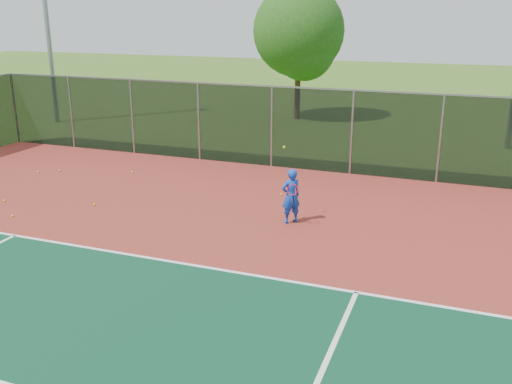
# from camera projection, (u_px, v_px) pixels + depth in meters

# --- Properties ---
(ground) EXTENTS (120.00, 120.00, 0.00)m
(ground) POSITION_uv_depth(u_px,v_px,m) (209.00, 351.00, 9.90)
(ground) COLOR #38611B
(ground) RESTS_ON ground
(court_apron) EXTENTS (30.00, 20.00, 0.02)m
(court_apron) POSITION_uv_depth(u_px,v_px,m) (250.00, 299.00, 11.68)
(court_apron) COLOR maroon
(court_apron) RESTS_ON ground
(fence_back) EXTENTS (30.00, 0.06, 3.03)m
(fence_back) POSITION_uv_depth(u_px,v_px,m) (352.00, 132.00, 20.13)
(fence_back) COLOR black
(fence_back) RESTS_ON court_apron
(tennis_player) EXTENTS (0.66, 0.74, 2.14)m
(tennis_player) POSITION_uv_depth(u_px,v_px,m) (291.00, 196.00, 15.63)
(tennis_player) COLOR #1340B9
(tennis_player) RESTS_ON court_apron
(practice_ball_0) EXTENTS (0.07, 0.07, 0.07)m
(practice_ball_0) POSITION_uv_depth(u_px,v_px,m) (281.00, 194.00, 18.18)
(practice_ball_0) COLOR yellow
(practice_ball_0) RESTS_ON court_apron
(practice_ball_1) EXTENTS (0.07, 0.07, 0.07)m
(practice_ball_1) POSITION_uv_depth(u_px,v_px,m) (4.00, 201.00, 17.55)
(practice_ball_1) COLOR yellow
(practice_ball_1) RESTS_ON court_apron
(practice_ball_2) EXTENTS (0.07, 0.07, 0.07)m
(practice_ball_2) POSITION_uv_depth(u_px,v_px,m) (12.00, 216.00, 16.25)
(practice_ball_2) COLOR yellow
(practice_ball_2) RESTS_ON court_apron
(practice_ball_3) EXTENTS (0.07, 0.07, 0.07)m
(practice_ball_3) POSITION_uv_depth(u_px,v_px,m) (132.00, 172.00, 20.66)
(practice_ball_3) COLOR yellow
(practice_ball_3) RESTS_ON court_apron
(practice_ball_4) EXTENTS (0.07, 0.07, 0.07)m
(practice_ball_4) POSITION_uv_depth(u_px,v_px,m) (60.00, 171.00, 20.85)
(practice_ball_4) COLOR yellow
(practice_ball_4) RESTS_ON court_apron
(practice_ball_5) EXTENTS (0.07, 0.07, 0.07)m
(practice_ball_5) POSITION_uv_depth(u_px,v_px,m) (94.00, 205.00, 17.20)
(practice_ball_5) COLOR yellow
(practice_ball_5) RESTS_ON court_apron
(practice_ball_6) EXTENTS (0.07, 0.07, 0.07)m
(practice_ball_6) POSITION_uv_depth(u_px,v_px,m) (38.00, 172.00, 20.71)
(practice_ball_6) COLOR yellow
(practice_ball_6) RESTS_ON court_apron
(tree_back_left) EXTENTS (4.77, 4.77, 7.01)m
(tree_back_left) POSITION_uv_depth(u_px,v_px,m) (300.00, 36.00, 29.65)
(tree_back_left) COLOR #382714
(tree_back_left) RESTS_ON ground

